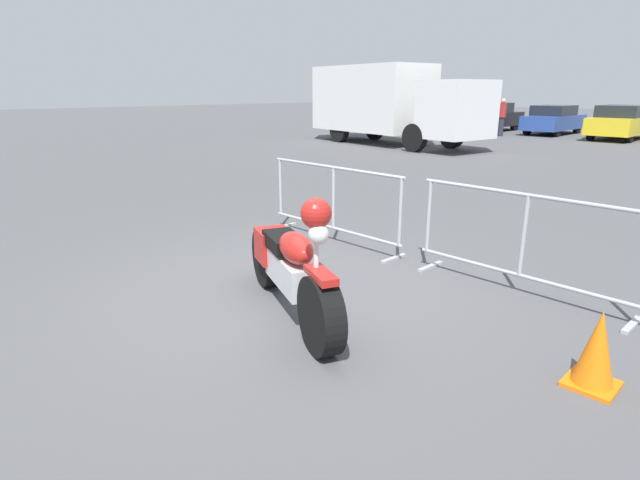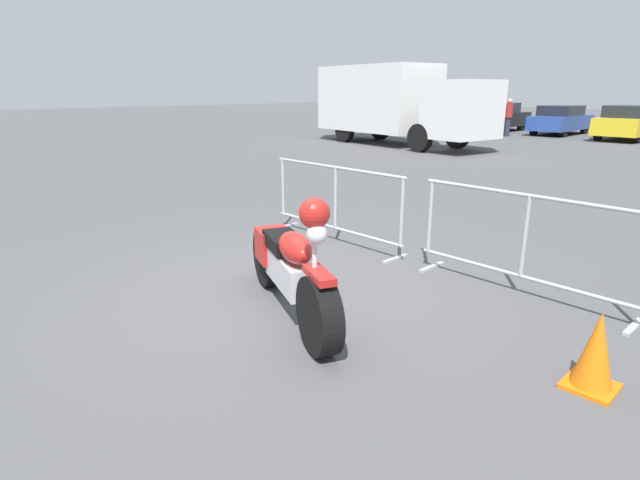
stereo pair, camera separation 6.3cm
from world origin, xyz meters
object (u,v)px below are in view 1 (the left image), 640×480
(parked_car_blue, at_px, (554,120))
(pedestrian, at_px, (502,116))
(crowd_barrier_near, at_px, (333,203))
(box_truck, at_px, (387,101))
(parked_car_black, at_px, (490,117))
(parked_car_yellow, at_px, (621,122))
(crowd_barrier_far, at_px, (523,242))
(traffic_cone, at_px, (597,350))
(parked_car_white, at_px, (439,115))
(motorcycle, at_px, (290,266))

(parked_car_blue, relative_size, pedestrian, 2.38)
(pedestrian, bearing_deg, crowd_barrier_near, 112.19)
(box_truck, xyz_separation_m, parked_car_black, (-0.14, 9.01, -0.91))
(parked_car_yellow, bearing_deg, parked_car_blue, 78.46)
(crowd_barrier_near, height_order, parked_car_blue, parked_car_blue)
(crowd_barrier_far, bearing_deg, traffic_cone, -49.29)
(crowd_barrier_near, height_order, parked_car_yellow, parked_car_yellow)
(crowd_barrier_near, height_order, traffic_cone, crowd_barrier_near)
(crowd_barrier_far, xyz_separation_m, parked_car_blue, (-7.30, 20.47, 0.13))
(parked_car_blue, distance_m, parked_car_yellow, 3.15)
(box_truck, relative_size, traffic_cone, 13.51)
(crowd_barrier_near, relative_size, traffic_cone, 4.08)
(parked_car_blue, bearing_deg, parked_car_white, 93.14)
(motorcycle, distance_m, box_truck, 15.92)
(parked_car_black, xyz_separation_m, parked_car_blue, (3.08, 0.33, -0.04))
(crowd_barrier_near, relative_size, parked_car_white, 0.58)
(motorcycle, xyz_separation_m, traffic_cone, (2.46, 0.71, -0.19))
(parked_car_black, distance_m, pedestrian, 2.96)
(parked_car_white, xyz_separation_m, pedestrian, (4.82, -2.44, 0.21))
(parked_car_black, relative_size, parked_car_yellow, 1.00)
(motorcycle, height_order, parked_car_yellow, parked_car_yellow)
(parked_car_blue, height_order, pedestrian, pedestrian)
(motorcycle, bearing_deg, crowd_barrier_near, 147.58)
(parked_car_blue, bearing_deg, crowd_barrier_far, -159.81)
(crowd_barrier_near, xyz_separation_m, parked_car_blue, (-4.64, 20.47, 0.13))
(motorcycle, bearing_deg, parked_car_black, 136.38)
(parked_car_white, distance_m, traffic_cone, 25.98)
(crowd_barrier_near, xyz_separation_m, parked_car_white, (-10.79, 20.19, 0.15))
(parked_car_white, xyz_separation_m, parked_car_black, (3.08, -0.05, 0.02))
(parked_car_black, bearing_deg, crowd_barrier_near, -158.47)
(parked_car_white, distance_m, parked_car_yellow, 9.23)
(motorcycle, height_order, crowd_barrier_near, motorcycle)
(motorcycle, height_order, traffic_cone, motorcycle)
(traffic_cone, bearing_deg, pedestrian, 117.09)
(crowd_barrier_far, relative_size, parked_car_blue, 0.60)
(parked_car_white, bearing_deg, parked_car_yellow, -91.81)
(parked_car_yellow, distance_m, traffic_cone, 21.79)
(traffic_cone, bearing_deg, parked_car_yellow, 104.21)
(crowd_barrier_near, bearing_deg, parked_car_blue, 102.76)
(crowd_barrier_far, height_order, box_truck, box_truck)
(motorcycle, relative_size, crowd_barrier_near, 0.88)
(box_truck, xyz_separation_m, traffic_cone, (11.35, -12.44, -1.35))
(crowd_barrier_far, xyz_separation_m, parked_car_yellow, (-4.22, 19.81, 0.17))
(box_truck, relative_size, parked_car_yellow, 1.87)
(crowd_barrier_far, height_order, traffic_cone, crowd_barrier_far)
(parked_car_white, bearing_deg, box_truck, -159.87)
(pedestrian, bearing_deg, traffic_cone, 120.71)
(parked_car_white, relative_size, pedestrian, 2.44)
(crowd_barrier_far, relative_size, traffic_cone, 4.08)
(motorcycle, xyz_separation_m, crowd_barrier_far, (1.33, 2.02, 0.07))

